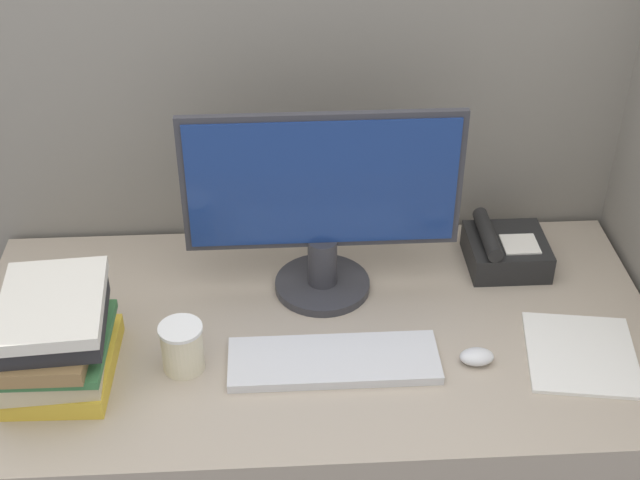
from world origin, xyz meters
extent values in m
cube|color=gray|center=(0.00, 0.82, 0.81)|extent=(1.91, 0.04, 1.63)
cube|color=tan|center=(0.00, 0.39, 0.36)|extent=(1.51, 0.78, 0.72)
cylinder|color=#333338|center=(0.02, 0.53, 0.73)|extent=(0.22, 0.22, 0.02)
cylinder|color=#333338|center=(0.02, 0.53, 0.80)|extent=(0.07, 0.07, 0.11)
cube|color=#333338|center=(0.02, 0.54, 1.01)|extent=(0.61, 0.02, 0.33)
cube|color=navy|center=(0.02, 0.53, 1.01)|extent=(0.58, 0.01, 0.30)
cube|color=silver|center=(0.03, 0.27, 0.73)|extent=(0.44, 0.15, 0.02)
ellipsoid|color=silver|center=(0.33, 0.26, 0.74)|extent=(0.07, 0.05, 0.03)
cylinder|color=beige|center=(-0.28, 0.28, 0.77)|extent=(0.09, 0.09, 0.10)
cylinder|color=white|center=(-0.28, 0.28, 0.83)|extent=(0.09, 0.09, 0.01)
cube|color=gold|center=(-0.52, 0.28, 0.74)|extent=(0.21, 0.28, 0.04)
cube|color=#C6B78C|center=(-0.53, 0.26, 0.78)|extent=(0.21, 0.26, 0.04)
cube|color=#38723F|center=(-0.53, 0.26, 0.81)|extent=(0.22, 0.26, 0.02)
cube|color=olive|center=(-0.53, 0.27, 0.84)|extent=(0.18, 0.29, 0.03)
cube|color=#262628|center=(-0.52, 0.26, 0.88)|extent=(0.20, 0.24, 0.04)
cube|color=silver|center=(-0.52, 0.27, 0.91)|extent=(0.22, 0.28, 0.03)
cube|color=black|center=(0.47, 0.60, 0.76)|extent=(0.19, 0.18, 0.07)
cube|color=white|center=(0.49, 0.58, 0.79)|extent=(0.08, 0.08, 0.00)
cylinder|color=black|center=(0.42, 0.60, 0.81)|extent=(0.04, 0.18, 0.04)
cube|color=white|center=(0.56, 0.27, 0.73)|extent=(0.26, 0.28, 0.01)
camera|label=1|loc=(-0.08, -1.11, 2.00)|focal=50.00mm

